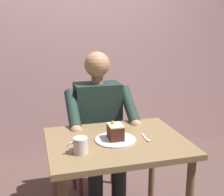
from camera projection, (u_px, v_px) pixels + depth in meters
name	position (u px, v px, depth m)	size (l,w,h in m)	color
cafe_rear_panel	(76.00, 20.00, 3.10)	(6.40, 0.12, 3.00)	beige
dining_table	(117.00, 156.00, 1.89)	(0.87, 0.69, 0.76)	olive
chair	(96.00, 139.00, 2.52)	(0.42, 0.42, 0.91)	#895C58
seated_person	(100.00, 129.00, 2.32)	(0.53, 0.58, 1.27)	#20322D
dessert_plate	(115.00, 140.00, 1.85)	(0.26, 0.26, 0.01)	silver
cake_slice	(115.00, 132.00, 1.84)	(0.09, 0.12, 0.12)	#4D231B
coffee_cup	(80.00, 145.00, 1.66)	(0.12, 0.08, 0.09)	white
dessert_spoon	(146.00, 138.00, 1.87)	(0.03, 0.14, 0.01)	silver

